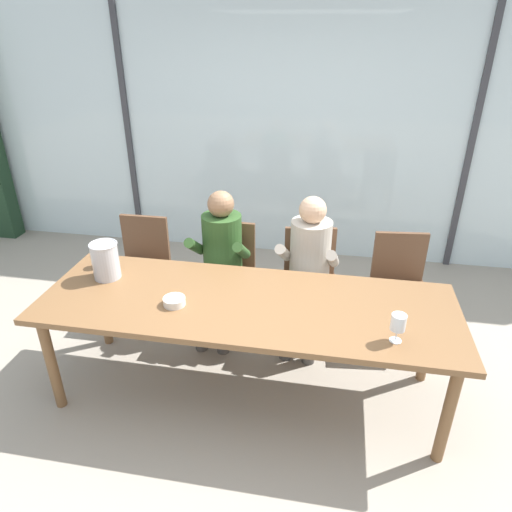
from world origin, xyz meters
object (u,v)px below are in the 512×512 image
Objects in this scene: dining_table at (246,310)px; person_beige_jumper at (308,263)px; wine_glass_near_bucket at (398,323)px; ice_bucket_primary at (105,260)px; chair_left_of_center at (228,267)px; person_olive_shirt at (220,256)px; chair_center at (310,274)px; tasting_bowl at (174,301)px; chair_right_of_center at (399,280)px; chair_near_curtain at (143,260)px; wine_glass_by_left_taster at (107,251)px.

dining_table is 2.22× the size of person_beige_jumper.
wine_glass_near_bucket is at bearing -54.75° from person_beige_jumper.
wine_glass_near_bucket is (1.93, -0.39, -0.02)m from ice_bucket_primary.
person_olive_shirt is (-0.03, -0.13, 0.17)m from chair_left_of_center.
chair_center is 1.29m from tasting_bowl.
chair_left_of_center is 3.40× the size of ice_bucket_primary.
wine_glass_near_bucket is (0.56, -0.98, 0.19)m from person_beige_jumper.
wine_glass_near_bucket reaches higher than dining_table.
person_olive_shirt is (-0.36, 0.73, 0.00)m from dining_table.
chair_left_of_center is 1.40m from chair_right_of_center.
tasting_bowl is (-1.51, -1.01, 0.27)m from chair_right_of_center.
wine_glass_near_bucket is (0.91, -0.26, 0.19)m from dining_table.
chair_near_curtain is 0.74× the size of person_beige_jumper.
chair_left_of_center is 0.71m from person_beige_jumper.
chair_center is at bearing 27.78° from ice_bucket_primary.
person_olive_shirt is at bearing -179.74° from chair_right_of_center.
person_beige_jumper is (1.44, -0.13, 0.17)m from chair_near_curtain.
dining_table is at bearing -146.44° from chair_right_of_center.
wine_glass_by_left_taster is (-1.44, -0.43, 0.19)m from person_beige_jumper.
chair_near_curtain is 1.00× the size of chair_left_of_center.
chair_right_of_center is (1.07, 0.89, -0.17)m from dining_table.
chair_right_of_center is 2.27m from wine_glass_by_left_taster.
chair_center is 1.60m from ice_bucket_primary.
wine_glass_by_left_taster and wine_glass_near_bucket have the same top height.
chair_center is at bearing 50.88° from tasting_bowl.
wine_glass_by_left_taster is (-0.65, 0.42, 0.09)m from tasting_bowl.
wine_glass_near_bucket is (2.00, -1.11, 0.36)m from chair_near_curtain.
chair_near_curtain and chair_right_of_center have the same top height.
tasting_bowl is (-0.79, -0.85, 0.09)m from person_beige_jumper.
tasting_bowl is at bearing -164.61° from dining_table.
ice_bucket_primary is 1.97m from wine_glass_near_bucket.
chair_right_of_center is 5.13× the size of wine_glass_by_left_taster.
person_olive_shirt is 8.59× the size of tasting_bowl.
person_olive_shirt reaches higher than chair_near_curtain.
ice_bucket_primary is (-2.09, -0.75, 0.38)m from chair_right_of_center.
person_beige_jumper is at bearing 1.16° from person_olive_shirt.
dining_table is at bearing -38.59° from chair_near_curtain.
person_olive_shirt is at bearing -103.74° from chair_left_of_center.
wine_glass_near_bucket is at bearing -104.28° from chair_right_of_center.
chair_center and chair_right_of_center have the same top height.
tasting_bowl is at bearing -136.82° from chair_center.
chair_right_of_center is 0.74× the size of person_beige_jumper.
chair_left_of_center reaches higher than tasting_bowl.
person_beige_jumper is at bearing -102.35° from chair_center.
chair_near_curtain is at bearing 171.08° from person_olive_shirt.
wine_glass_near_bucket is at bearing -15.72° from dining_table.
dining_table is 10.24× the size of ice_bucket_primary.
wine_glass_by_left_taster is at bearing -166.55° from chair_center.
chair_near_curtain reaches higher than tasting_bowl.
chair_center is 0.22m from person_beige_jumper.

